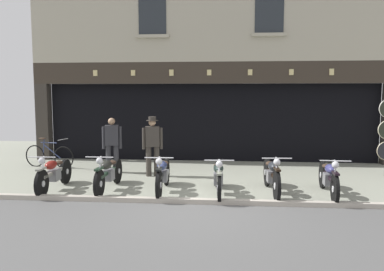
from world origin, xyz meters
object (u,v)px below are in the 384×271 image
object	(u,v)px
motorcycle_left	(109,173)
motorcycle_center	(218,176)
advert_board_near	(157,109)
leaning_bicycle	(49,155)
motorcycle_center_left	(163,174)
motorcycle_center_right	(272,175)
motorcycle_right	(329,177)
shopkeeper_center	(152,143)
motorcycle_far_left	(54,173)
salesman_left	(112,143)

from	to	relation	value
motorcycle_left	motorcycle_center	distance (m)	2.59
advert_board_near	leaning_bicycle	world-z (taller)	advert_board_near
motorcycle_center_left	motorcycle_center	bearing A→B (deg)	173.38
motorcycle_center_right	leaning_bicycle	xyz separation A→B (m)	(-6.50, 2.61, -0.07)
motorcycle_right	motorcycle_center	bearing A→B (deg)	6.10
shopkeeper_center	leaning_bicycle	xyz separation A→B (m)	(-3.44, 0.98, -0.54)
motorcycle_far_left	motorcycle_center_right	size ratio (longest dim) A/B	0.94
motorcycle_far_left	motorcycle_center	size ratio (longest dim) A/B	0.99
motorcycle_far_left	motorcycle_right	xyz separation A→B (m)	(6.31, 0.08, 0.00)
motorcycle_center_right	motorcycle_right	xyz separation A→B (m)	(1.24, -0.09, -0.02)
motorcycle_center_right	shopkeeper_center	xyz separation A→B (m)	(-3.06, 1.63, 0.47)
motorcycle_center_left	motorcycle_right	size ratio (longest dim) A/B	1.01
motorcycle_center_right	shopkeeper_center	bearing A→B (deg)	-30.45
salesman_left	shopkeeper_center	distance (m)	1.32
motorcycle_left	motorcycle_center_right	xyz separation A→B (m)	(3.79, 0.04, 0.02)
motorcycle_left	motorcycle_right	xyz separation A→B (m)	(5.03, -0.05, 0.00)
motorcycle_far_left	leaning_bicycle	bearing A→B (deg)	-64.46
motorcycle_center_right	salesman_left	world-z (taller)	salesman_left
motorcycle_right	salesman_left	xyz separation A→B (m)	(-5.56, 2.11, 0.45)
salesman_left	leaning_bicycle	world-z (taller)	salesman_left
motorcycle_left	motorcycle_right	bearing A→B (deg)	179.32
salesman_left	advert_board_near	size ratio (longest dim) A/B	1.70
motorcycle_left	salesman_left	xyz separation A→B (m)	(-0.53, 2.06, 0.45)
motorcycle_far_left	motorcycle_center_left	xyz separation A→B (m)	(2.58, 0.06, 0.01)
motorcycle_center_left	motorcycle_right	world-z (taller)	motorcycle_center_left
motorcycle_center_left	leaning_bicycle	bearing A→B (deg)	-36.38
motorcycle_left	motorcycle_center_left	distance (m)	1.31
motorcycle_left	leaning_bicycle	distance (m)	3.79
motorcycle_center_left	shopkeeper_center	size ratio (longest dim) A/B	1.28
advert_board_near	leaning_bicycle	size ratio (longest dim) A/B	0.55
advert_board_near	motorcycle_right	bearing A→B (deg)	-43.50
motorcycle_left	shopkeeper_center	world-z (taller)	shopkeeper_center
salesman_left	shopkeeper_center	world-z (taller)	shopkeeper_center
motorcycle_left	motorcycle_center_left	bearing A→B (deg)	176.98
motorcycle_center_left	motorcycle_center	world-z (taller)	motorcycle_center_left
salesman_left	motorcycle_far_left	bearing A→B (deg)	59.75
motorcycle_far_left	leaning_bicycle	world-z (taller)	leaning_bicycle
motorcycle_right	advert_board_near	distance (m)	6.57
motorcycle_center	leaning_bicycle	world-z (taller)	leaning_bicycle
motorcycle_center_left	shopkeeper_center	distance (m)	1.89
motorcycle_center	shopkeeper_center	distance (m)	2.65
advert_board_near	shopkeeper_center	bearing A→B (deg)	-82.31
motorcycle_far_left	leaning_bicycle	xyz separation A→B (m)	(-1.43, 2.78, -0.05)
motorcycle_right	salesman_left	size ratio (longest dim) A/B	1.31
motorcycle_center	motorcycle_right	size ratio (longest dim) A/B	0.97
motorcycle_center_left	advert_board_near	bearing A→B (deg)	-80.38
leaning_bicycle	motorcycle_center	bearing A→B (deg)	73.79
motorcycle_far_left	motorcycle_center_right	xyz separation A→B (m)	(5.07, 0.17, 0.02)
motorcycle_far_left	motorcycle_left	world-z (taller)	same
motorcycle_center	advert_board_near	xyz separation A→B (m)	(-2.22, 4.54, 1.33)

